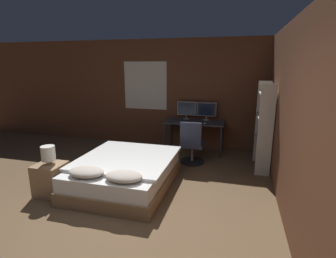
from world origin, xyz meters
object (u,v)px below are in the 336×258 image
(bed, at_px, (125,173))
(bedside_lamp, at_px, (48,153))
(monitor_left, at_px, (186,109))
(monitor_right, at_px, (206,110))
(desk, at_px, (194,125))
(office_chair, at_px, (192,147))
(keyboard, at_px, (193,123))
(bookshelf, at_px, (264,124))
(computer_mouse, at_px, (205,123))
(nightstand, at_px, (51,179))

(bed, relative_size, bedside_lamp, 6.34)
(monitor_left, bearing_deg, monitor_right, 0.00)
(bed, distance_m, desk, 2.39)
(office_chair, bearing_deg, desk, 95.88)
(bed, distance_m, keyboard, 2.20)
(keyboard, bearing_deg, bookshelf, -20.44)
(keyboard, xyz_separation_m, computer_mouse, (0.27, 0.00, 0.01))
(keyboard, bearing_deg, bed, -112.96)
(monitor_left, height_order, bookshelf, bookshelf)
(monitor_right, distance_m, computer_mouse, 0.51)
(bedside_lamp, distance_m, monitor_left, 3.43)
(bedside_lamp, distance_m, computer_mouse, 3.34)
(bedside_lamp, xyz_separation_m, monitor_left, (1.64, 3.00, 0.30))
(nightstand, height_order, keyboard, keyboard)
(monitor_left, xyz_separation_m, computer_mouse, (0.52, -0.46, -0.23))
(monitor_right, height_order, office_chair, monitor_right)
(bed, distance_m, bedside_lamp, 1.27)
(computer_mouse, bearing_deg, desk, 140.38)
(monitor_left, relative_size, bookshelf, 0.27)
(monitor_left, xyz_separation_m, monitor_right, (0.49, 0.00, 0.00))
(desk, height_order, monitor_right, monitor_right)
(keyboard, relative_size, bookshelf, 0.21)
(bedside_lamp, height_order, bookshelf, bookshelf)
(desk, height_order, computer_mouse, computer_mouse)
(bed, xyz_separation_m, monitor_left, (0.59, 2.43, 0.74))
(bed, relative_size, nightstand, 3.68)
(bed, relative_size, monitor_left, 4.07)
(bed, height_order, computer_mouse, computer_mouse)
(bookshelf, bearing_deg, nightstand, -149.65)
(monitor_left, height_order, keyboard, monitor_left)
(bed, height_order, bedside_lamp, bedside_lamp)
(monitor_left, relative_size, keyboard, 1.28)
(nightstand, xyz_separation_m, bookshelf, (3.39, 1.98, 0.69))
(monitor_right, xyz_separation_m, keyboard, (-0.25, -0.46, -0.24))
(nightstand, relative_size, desk, 0.37)
(nightstand, relative_size, monitor_right, 1.11)
(nightstand, xyz_separation_m, monitor_left, (1.64, 3.00, 0.74))
(nightstand, distance_m, office_chair, 2.78)
(office_chair, bearing_deg, bed, -123.36)
(nightstand, bearing_deg, bed, 28.37)
(monitor_right, bearing_deg, keyboard, -118.40)
(bed, relative_size, monitor_right, 4.07)
(bedside_lamp, height_order, office_chair, office_chair)
(bedside_lamp, xyz_separation_m, keyboard, (1.89, 2.54, 0.06))
(nightstand, height_order, computer_mouse, computer_mouse)
(nightstand, distance_m, monitor_right, 3.75)
(bookshelf, bearing_deg, office_chair, -179.23)
(monitor_right, bearing_deg, bookshelf, -39.04)
(bed, relative_size, keyboard, 5.20)
(nightstand, distance_m, bedside_lamp, 0.44)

